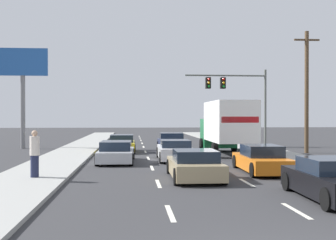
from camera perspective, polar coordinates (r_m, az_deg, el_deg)
ground_plane at (r=31.48m, az=0.10°, el=-4.18°), size 140.00×140.00×0.00m
sidewalk_right at (r=28.02m, az=14.97°, el=-4.62°), size 3.02×80.00×0.14m
sidewalk_left at (r=26.68m, az=-13.62°, el=-4.88°), size 3.02×80.00×0.14m
lane_markings at (r=28.97m, az=0.53°, el=-4.58°), size 3.54×57.00×0.01m
car_yellow at (r=31.01m, az=-6.11°, el=-3.19°), size 1.91×4.36×1.26m
car_silver at (r=24.06m, az=-6.86°, el=-4.28°), size 2.06×4.65×1.19m
car_navy at (r=32.03m, az=0.42°, el=-3.00°), size 2.04×4.21×1.34m
car_white at (r=25.10m, az=0.90°, el=-4.07°), size 2.02×4.65×1.20m
car_tan at (r=17.66m, az=3.53°, el=-6.00°), size 2.02×4.45×1.20m
box_truck at (r=28.86m, az=7.77°, el=-0.64°), size 2.70×7.75×3.52m
car_orange at (r=20.15m, az=12.26°, el=-5.18°), size 1.97×4.62×1.24m
car_black at (r=14.22m, az=20.77°, el=-7.48°), size 1.95×4.36×1.26m
traffic_signal_mast at (r=37.37m, az=8.49°, el=4.02°), size 7.06×0.69×6.60m
utility_pole_mid at (r=31.61m, az=17.85°, el=3.76°), size 1.80×0.28×8.49m
roadside_billboard at (r=36.35m, az=-18.64°, el=5.37°), size 3.89×0.36×8.00m
pedestrian_near_corner at (r=17.89m, az=-17.21°, el=-4.27°), size 0.38×0.38×1.85m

